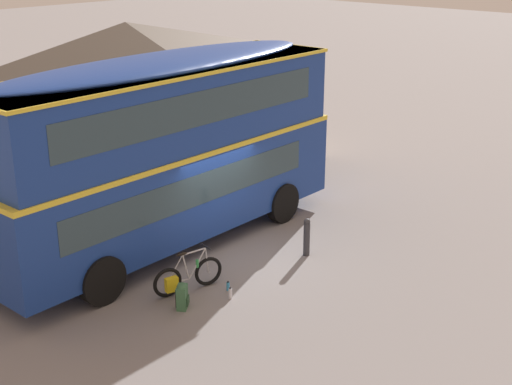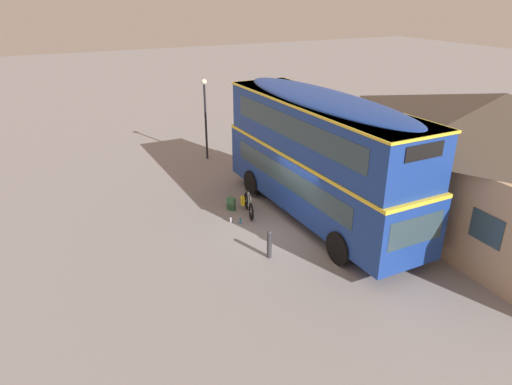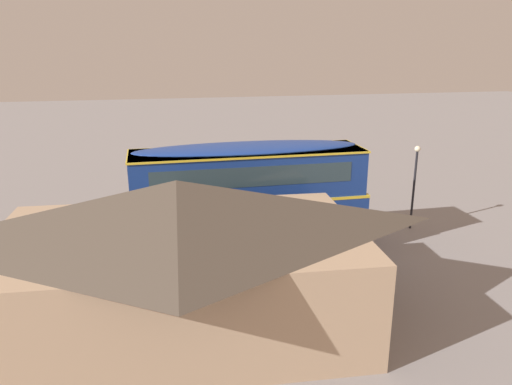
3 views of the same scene
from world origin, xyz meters
name	(u,v)px [view 1 (image 1 of 3)]	position (x,y,z in m)	size (l,w,h in m)	color
ground_plane	(228,254)	(0.00, 0.00, 0.00)	(120.00, 120.00, 0.00)	gray
double_decker_bus	(167,144)	(-0.53, 1.49, 2.64)	(9.91, 2.77, 4.79)	black
touring_bicycle	(186,277)	(-2.03, -0.70, 0.37)	(1.66, 0.61, 0.99)	black
backpack_on_ground	(182,296)	(-2.59, -1.17, 0.29)	(0.37, 0.35, 0.57)	#386642
water_bottle_blue_sports	(228,286)	(-1.37, -1.33, 0.10)	(0.07, 0.07, 0.22)	#338CBF
water_bottle_clear_plastic	(230,293)	(-1.60, -1.62, 0.12)	(0.08, 0.08, 0.26)	silver
pub_building	(130,98)	(2.60, 6.82, 2.50)	(11.84, 7.44, 4.89)	tan
kerb_bollard	(307,236)	(1.25, -1.49, 0.50)	(0.16, 0.16, 0.97)	#333338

